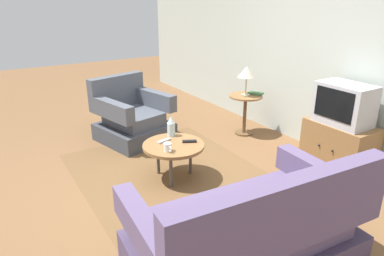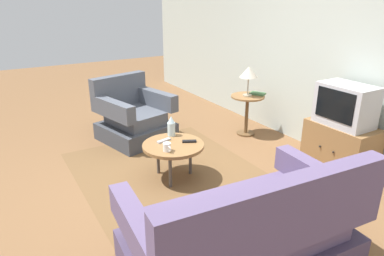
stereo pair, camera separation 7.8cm
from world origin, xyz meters
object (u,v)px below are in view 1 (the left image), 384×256
(couch, at_px, (249,233))
(table_lamp, at_px, (247,73))
(tv_remote_silver, at_px, (164,141))
(armchair, at_px, (131,118))
(vase, at_px, (171,127))
(side_table, at_px, (245,106))
(coffee_table, at_px, (173,147))
(mug, at_px, (168,147))
(book, at_px, (255,93))
(tv_remote_dark, at_px, (189,141))
(tv_stand, at_px, (338,146))
(television, at_px, (344,104))

(couch, distance_m, table_lamp, 2.82)
(table_lamp, bearing_deg, tv_remote_silver, -72.34)
(armchair, xyz_separation_m, vase, (1.11, 0.04, 0.22))
(side_table, bearing_deg, armchair, -115.20)
(coffee_table, bearing_deg, table_lamp, 112.12)
(table_lamp, bearing_deg, armchair, -115.73)
(coffee_table, relative_size, mug, 5.23)
(armchair, bearing_deg, side_table, 140.82)
(side_table, distance_m, book, 0.24)
(tv_remote_dark, bearing_deg, couch, 102.93)
(armchair, distance_m, tv_remote_dark, 1.40)
(coffee_table, xyz_separation_m, tv_stand, (0.81, 1.78, -0.10))
(armchair, distance_m, television, 2.79)
(armchair, relative_size, book, 4.17)
(coffee_table, distance_m, table_lamp, 1.75)
(side_table, xyz_separation_m, tv_remote_dark, (0.68, -1.38, -0.00))
(armchair, height_order, mug, armchair)
(armchair, relative_size, side_table, 1.79)
(coffee_table, relative_size, table_lamp, 1.60)
(tv_stand, bearing_deg, tv_remote_silver, -116.79)
(table_lamp, distance_m, book, 0.37)
(coffee_table, height_order, side_table, side_table)
(armchair, relative_size, tv_stand, 1.39)
(television, relative_size, vase, 2.51)
(tv_remote_silver, xyz_separation_m, book, (-0.50, 1.78, 0.18))
(side_table, relative_size, table_lamp, 1.39)
(armchair, bearing_deg, book, 142.44)
(tv_stand, bearing_deg, coffee_table, -114.44)
(television, relative_size, tv_remote_dark, 3.67)
(vase, bearing_deg, tv_remote_dark, 16.03)
(television, relative_size, book, 2.33)
(table_lamp, xyz_separation_m, vase, (0.40, -1.44, -0.40))
(armchair, xyz_separation_m, tv_remote_dark, (1.39, 0.12, 0.12))
(armchair, bearing_deg, tv_stand, 114.70)
(armchair, height_order, television, television)
(vase, bearing_deg, side_table, 105.54)
(side_table, bearing_deg, book, 82.90)
(couch, height_order, vase, couch)
(couch, distance_m, book, 2.87)
(tv_stand, distance_m, tv_remote_dark, 1.78)
(television, distance_m, table_lamp, 1.46)
(table_lamp, bearing_deg, coffee_table, -67.88)
(mug, bearing_deg, couch, -2.30)
(table_lamp, height_order, vase, table_lamp)
(mug, relative_size, tv_remote_dark, 0.81)
(coffee_table, xyz_separation_m, tv_remote_dark, (0.05, 0.18, 0.04))
(couch, xyz_separation_m, book, (-2.12, 1.92, 0.31))
(book, bearing_deg, vase, -103.54)
(armchair, distance_m, mug, 1.50)
(tv_stand, relative_size, vase, 3.24)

